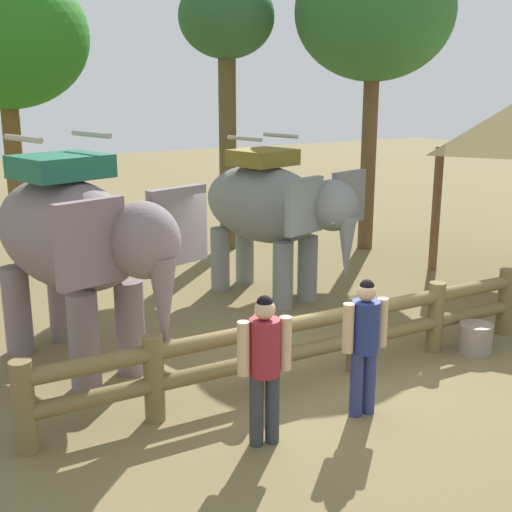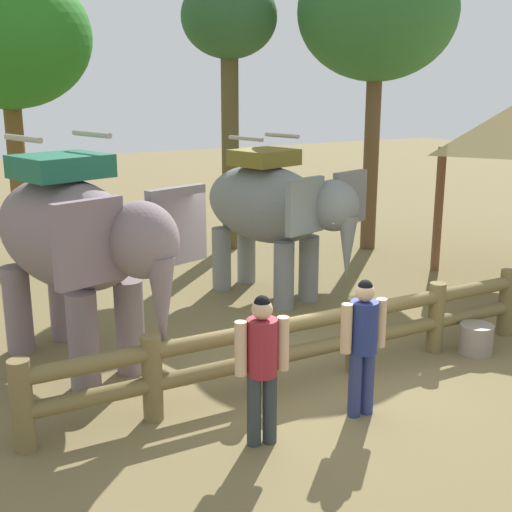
{
  "view_description": "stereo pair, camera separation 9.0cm",
  "coord_description": "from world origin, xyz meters",
  "px_view_note": "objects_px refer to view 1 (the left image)",
  "views": [
    {
      "loc": [
        -4.76,
        -6.51,
        3.87
      ],
      "look_at": [
        0.0,
        1.69,
        1.4
      ],
      "focal_mm": 47.03,
      "sensor_mm": 36.0,
      "label": 1
    },
    {
      "loc": [
        -4.68,
        -6.55,
        3.87
      ],
      "look_at": [
        0.0,
        1.69,
        1.4
      ],
      "focal_mm": 47.03,
      "sensor_mm": 36.0,
      "label": 2
    }
  ],
  "objects_px": {
    "elephant_center": "(272,209)",
    "tree_far_left": "(3,38)",
    "tree_back_center": "(374,14)",
    "tourist_woman_in_black": "(265,360)",
    "feed_bucket": "(475,338)",
    "tourist_man_in_blue": "(365,338)",
    "tree_deep_back": "(227,28)",
    "elephant_near_left": "(76,241)",
    "log_fence": "(311,339)"
  },
  "relations": [
    {
      "from": "elephant_center",
      "to": "tree_far_left",
      "type": "xyz_separation_m",
      "value": [
        -3.58,
        4.24,
        3.04
      ]
    },
    {
      "from": "tree_back_center",
      "to": "elephant_center",
      "type": "bearing_deg",
      "value": -151.61
    },
    {
      "from": "elephant_center",
      "to": "tree_back_center",
      "type": "xyz_separation_m",
      "value": [
        3.93,
        2.12,
        3.67
      ]
    },
    {
      "from": "tourist_woman_in_black",
      "to": "feed_bucket",
      "type": "xyz_separation_m",
      "value": [
        4.01,
        0.66,
        -0.77
      ]
    },
    {
      "from": "feed_bucket",
      "to": "tourist_man_in_blue",
      "type": "bearing_deg",
      "value": -165.92
    },
    {
      "from": "tree_far_left",
      "to": "elephant_center",
      "type": "bearing_deg",
      "value": -49.84
    },
    {
      "from": "elephant_center",
      "to": "tree_deep_back",
      "type": "bearing_deg",
      "value": 73.59
    },
    {
      "from": "elephant_near_left",
      "to": "tourist_woman_in_black",
      "type": "bearing_deg",
      "value": -69.52
    },
    {
      "from": "tree_far_left",
      "to": "tree_deep_back",
      "type": "xyz_separation_m",
      "value": [
        4.7,
        -0.43,
        0.33
      ]
    },
    {
      "from": "elephant_center",
      "to": "tourist_woman_in_black",
      "type": "relative_size",
      "value": 2.07
    },
    {
      "from": "log_fence",
      "to": "feed_bucket",
      "type": "height_order",
      "value": "log_fence"
    },
    {
      "from": "tourist_woman_in_black",
      "to": "tourist_man_in_blue",
      "type": "bearing_deg",
      "value": -0.42
    },
    {
      "from": "tree_back_center",
      "to": "feed_bucket",
      "type": "xyz_separation_m",
      "value": [
        -2.7,
        -5.87,
        -5.11
      ]
    },
    {
      "from": "elephant_near_left",
      "to": "tree_far_left",
      "type": "bearing_deg",
      "value": 86.64
    },
    {
      "from": "log_fence",
      "to": "elephant_center",
      "type": "relative_size",
      "value": 2.13
    },
    {
      "from": "elephant_center",
      "to": "feed_bucket",
      "type": "relative_size",
      "value": 7.22
    },
    {
      "from": "elephant_center",
      "to": "tree_deep_back",
      "type": "distance_m",
      "value": 5.21
    },
    {
      "from": "log_fence",
      "to": "tree_back_center",
      "type": "distance_m",
      "value": 9.01
    },
    {
      "from": "tree_far_left",
      "to": "log_fence",
      "type": "bearing_deg",
      "value": -74.22
    },
    {
      "from": "elephant_near_left",
      "to": "tourist_man_in_blue",
      "type": "distance_m",
      "value": 4.02
    },
    {
      "from": "elephant_center",
      "to": "tree_deep_back",
      "type": "relative_size",
      "value": 0.57
    },
    {
      "from": "tree_far_left",
      "to": "tourist_woman_in_black",
      "type": "bearing_deg",
      "value": -84.7
    },
    {
      "from": "log_fence",
      "to": "elephant_near_left",
      "type": "distance_m",
      "value": 3.39
    },
    {
      "from": "elephant_center",
      "to": "tree_far_left",
      "type": "distance_m",
      "value": 6.33
    },
    {
      "from": "tree_deep_back",
      "to": "feed_bucket",
      "type": "relative_size",
      "value": 12.63
    },
    {
      "from": "feed_bucket",
      "to": "tree_far_left",
      "type": "bearing_deg",
      "value": 121.05
    },
    {
      "from": "tree_far_left",
      "to": "feed_bucket",
      "type": "relative_size",
      "value": 12.57
    },
    {
      "from": "tree_back_center",
      "to": "tree_far_left",
      "type": "bearing_deg",
      "value": 164.24
    },
    {
      "from": "log_fence",
      "to": "elephant_center",
      "type": "height_order",
      "value": "elephant_center"
    },
    {
      "from": "elephant_center",
      "to": "tourist_man_in_blue",
      "type": "relative_size",
      "value": 2.1
    },
    {
      "from": "elephant_center",
      "to": "tourist_woman_in_black",
      "type": "distance_m",
      "value": 5.25
    },
    {
      "from": "tourist_man_in_blue",
      "to": "tree_deep_back",
      "type": "bearing_deg",
      "value": 72.81
    },
    {
      "from": "tourist_man_in_blue",
      "to": "log_fence",
      "type": "bearing_deg",
      "value": 90.69
    },
    {
      "from": "log_fence",
      "to": "tourist_man_in_blue",
      "type": "height_order",
      "value": "tourist_man_in_blue"
    },
    {
      "from": "log_fence",
      "to": "tree_far_left",
      "type": "relative_size",
      "value": 1.22
    },
    {
      "from": "log_fence",
      "to": "tree_far_left",
      "type": "xyz_separation_m",
      "value": [
        -2.15,
        7.6,
        4.1
      ]
    },
    {
      "from": "tree_deep_back",
      "to": "tree_far_left",
      "type": "bearing_deg",
      "value": 174.77
    },
    {
      "from": "tourist_man_in_blue",
      "to": "tree_back_center",
      "type": "distance_m",
      "value": 9.51
    },
    {
      "from": "tree_back_center",
      "to": "tree_deep_back",
      "type": "relative_size",
      "value": 1.11
    },
    {
      "from": "tourist_woman_in_black",
      "to": "feed_bucket",
      "type": "height_order",
      "value": "tourist_woman_in_black"
    },
    {
      "from": "tourist_woman_in_black",
      "to": "tourist_man_in_blue",
      "type": "relative_size",
      "value": 1.02
    },
    {
      "from": "tourist_man_in_blue",
      "to": "tree_far_left",
      "type": "height_order",
      "value": "tree_far_left"
    },
    {
      "from": "log_fence",
      "to": "elephant_near_left",
      "type": "bearing_deg",
      "value": 141.36
    },
    {
      "from": "elephant_center",
      "to": "tourist_woman_in_black",
      "type": "xyz_separation_m",
      "value": [
        -2.78,
        -4.4,
        -0.67
      ]
    },
    {
      "from": "tree_deep_back",
      "to": "log_fence",
      "type": "bearing_deg",
      "value": -109.64
    },
    {
      "from": "elephant_center",
      "to": "tourist_man_in_blue",
      "type": "height_order",
      "value": "elephant_center"
    },
    {
      "from": "feed_bucket",
      "to": "tourist_woman_in_black",
      "type": "bearing_deg",
      "value": -170.72
    },
    {
      "from": "tourist_man_in_blue",
      "to": "tree_deep_back",
      "type": "height_order",
      "value": "tree_deep_back"
    },
    {
      "from": "elephant_near_left",
      "to": "feed_bucket",
      "type": "xyz_separation_m",
      "value": [
        5.14,
        -2.38,
        -1.59
      ]
    },
    {
      "from": "tree_far_left",
      "to": "tree_back_center",
      "type": "bearing_deg",
      "value": -15.76
    }
  ]
}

